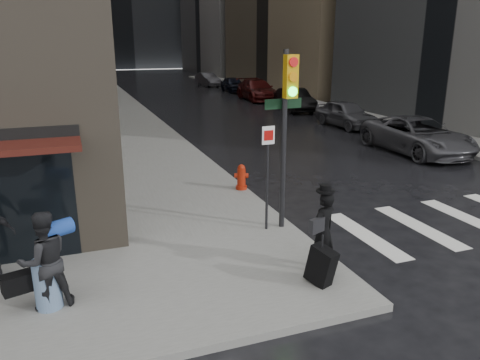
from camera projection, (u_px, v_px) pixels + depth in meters
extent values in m
plane|color=black|center=(245.00, 278.00, 9.29)|extent=(140.00, 140.00, 0.00)
cube|color=slate|center=(112.00, 105.00, 33.54)|extent=(4.00, 50.00, 0.15)
cube|color=slate|center=(282.00, 98.00, 38.01)|extent=(3.00, 50.00, 0.15)
cube|color=silver|center=(365.00, 235.00, 11.34)|extent=(0.50, 3.00, 0.01)
cube|color=silver|center=(418.00, 226.00, 11.87)|extent=(0.50, 3.00, 0.01)
cube|color=silver|center=(467.00, 218.00, 12.40)|extent=(0.50, 3.00, 0.01)
imported|color=black|center=(323.00, 231.00, 9.11)|extent=(0.69, 0.58, 1.62)
cylinder|color=black|center=(325.00, 191.00, 8.88)|extent=(0.35, 0.35, 0.04)
cylinder|color=black|center=(325.00, 188.00, 8.86)|extent=(0.22, 0.22, 0.13)
cube|color=black|center=(317.00, 225.00, 8.84)|extent=(0.36, 0.23, 0.28)
cube|color=black|center=(321.00, 266.00, 8.66)|extent=(0.48, 0.68, 0.82)
cylinder|color=black|center=(322.00, 244.00, 8.53)|extent=(0.03, 0.03, 0.38)
imported|color=black|center=(44.00, 261.00, 7.77)|extent=(1.00, 0.88, 1.74)
cube|color=black|center=(19.00, 283.00, 7.77)|extent=(0.58, 0.42, 0.32)
cylinder|color=#1C3F9A|center=(57.00, 229.00, 7.90)|extent=(0.59, 0.49, 0.28)
cylinder|color=black|center=(284.00, 142.00, 10.91)|extent=(0.13, 0.13, 4.20)
cube|color=#CF970D|center=(291.00, 77.00, 10.27)|extent=(0.31, 0.21, 0.95)
cylinder|color=red|center=(294.00, 62.00, 10.09)|extent=(0.21, 0.07, 0.21)
cylinder|color=orange|center=(293.00, 77.00, 10.18)|extent=(0.21, 0.07, 0.21)
cylinder|color=#19E533|center=(293.00, 92.00, 10.27)|extent=(0.21, 0.07, 0.21)
cylinder|color=black|center=(267.00, 179.00, 10.98)|extent=(0.06, 0.06, 2.52)
cube|color=white|center=(268.00, 135.00, 10.66)|extent=(0.32, 0.04, 0.42)
cube|color=black|center=(283.00, 104.00, 10.72)|extent=(0.95, 0.09, 0.23)
cylinder|color=#9D1D09|center=(241.00, 187.00, 14.37)|extent=(0.34, 0.34, 0.11)
cylinder|color=#9D1D09|center=(241.00, 179.00, 14.29)|extent=(0.26, 0.26, 0.64)
sphere|color=#9D1D09|center=(241.00, 168.00, 14.20)|extent=(0.24, 0.24, 0.24)
cylinder|color=#9D1D09|center=(241.00, 176.00, 14.26)|extent=(0.45, 0.30, 0.15)
imported|color=#49494E|center=(417.00, 135.00, 19.47)|extent=(2.50, 5.34, 1.48)
imported|color=#4B4B50|center=(346.00, 114.00, 25.40)|extent=(1.89, 4.28, 1.43)
imported|color=black|center=(295.00, 100.00, 31.15)|extent=(2.00, 4.60, 1.47)
imported|color=#3C0C0C|center=(257.00, 90.00, 36.82)|extent=(2.52, 5.58, 1.59)
imported|color=black|center=(233.00, 84.00, 42.66)|extent=(1.81, 4.06, 1.36)
imported|color=#39393E|center=(208.00, 79.00, 48.21)|extent=(1.81, 4.14, 1.32)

